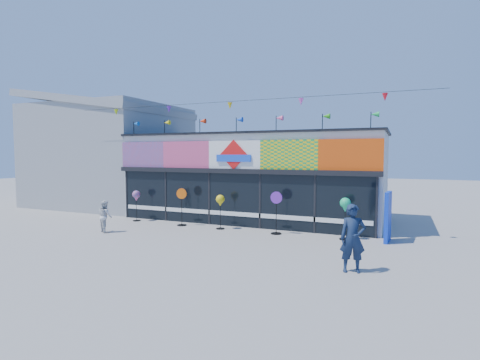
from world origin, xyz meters
The scene contains 11 objects.
ground centered at (0.00, 0.00, 0.00)m, with size 80.00×80.00×0.00m, color gray.
kite_shop centered at (0.00, 5.94, 2.05)m, with size 16.00×5.70×5.31m.
neighbour_building centered at (-10.00, 7.00, 3.20)m, with size 8.18×7.20×6.87m.
blue_sign centered at (6.20, 2.97, 0.90)m, with size 0.22×0.91×1.79m.
spinner_0 centered at (-4.73, 2.79, 1.14)m, with size 0.36×0.36×1.43m.
spinner_1 centered at (-2.18, 2.66, 0.86)m, with size 0.46×0.42×1.63m.
spinner_2 centered at (-0.29, 2.65, 1.15)m, with size 0.36×0.36×1.44m.
spinner_3 centered at (2.15, 2.65, 0.88)m, with size 0.47×0.42×1.67m.
spinner_4 centered at (4.76, 2.72, 1.24)m, with size 0.39×0.39×1.55m.
adult_man centered at (5.47, -1.08, 0.91)m, with size 0.66×0.43×1.81m, color #14213E.
child centered at (-4.27, 0.28, 0.64)m, with size 0.62×0.36×1.28m, color silver.
Camera 1 is at (6.60, -11.20, 3.13)m, focal length 28.00 mm.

